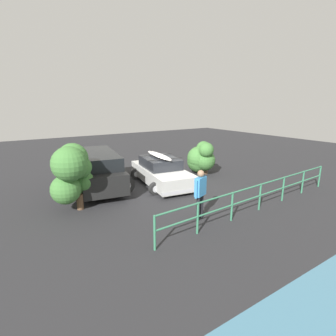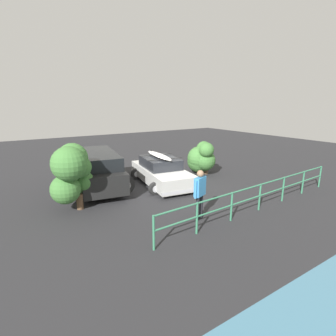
# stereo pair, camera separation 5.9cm
# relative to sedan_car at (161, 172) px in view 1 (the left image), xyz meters

# --- Properties ---
(ground_plane) EXTENTS (44.00, 44.00, 0.02)m
(ground_plane) POSITION_rel_sedan_car_xyz_m (-0.03, 0.38, -0.64)
(ground_plane) COLOR #28282B
(ground_plane) RESTS_ON ground
(sedan_car) EXTENTS (2.78, 4.67, 1.60)m
(sedan_car) POSITION_rel_sedan_car_xyz_m (0.00, 0.00, 0.00)
(sedan_car) COLOR silver
(sedan_car) RESTS_ON ground
(suv_car) EXTENTS (3.20, 5.14, 1.75)m
(suv_car) POSITION_rel_sedan_car_xyz_m (2.92, -1.07, 0.30)
(suv_car) COLOR black
(suv_car) RESTS_ON ground
(person_bystander) EXTENTS (0.65, 0.38, 1.79)m
(person_bystander) POSITION_rel_sedan_car_xyz_m (1.05, 4.31, 0.45)
(person_bystander) COLOR black
(person_bystander) RESTS_ON ground
(railing_fence) EXTENTS (9.66, 0.61, 1.05)m
(railing_fence) POSITION_rel_sedan_car_xyz_m (-1.39, 4.92, 0.07)
(railing_fence) COLOR #387F5B
(railing_fence) RESTS_ON ground
(bush_near_left) EXTENTS (1.40, 1.80, 1.91)m
(bush_near_left) POSITION_rel_sedan_car_xyz_m (-2.89, -0.34, 0.29)
(bush_near_left) COLOR brown
(bush_near_left) RESTS_ON ground
(bush_near_right) EXTENTS (1.72, 1.74, 2.58)m
(bush_near_right) POSITION_rel_sedan_car_xyz_m (4.57, 1.22, 0.96)
(bush_near_right) COLOR brown
(bush_near_right) RESTS_ON ground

